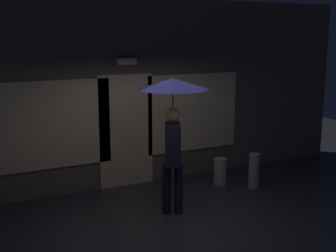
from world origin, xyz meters
name	(u,v)px	position (x,y,z in m)	size (l,w,h in m)	color
ground_plane	(179,227)	(0.00, 0.00, 0.00)	(18.00, 18.00, 0.00)	#2D2D33
building_facade	(122,94)	(0.00, 2.34, 1.80)	(10.42, 0.48, 3.62)	brown
person_with_umbrella	(173,110)	(0.17, 0.54, 1.75)	(1.14, 1.14, 2.26)	black
sidewalk_bollard	(220,172)	(1.67, 1.37, 0.27)	(0.26, 0.26, 0.53)	#B2A899
sidewalk_bollard_2	(254,171)	(2.15, 0.92, 0.34)	(0.21, 0.21, 0.69)	#9E998E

